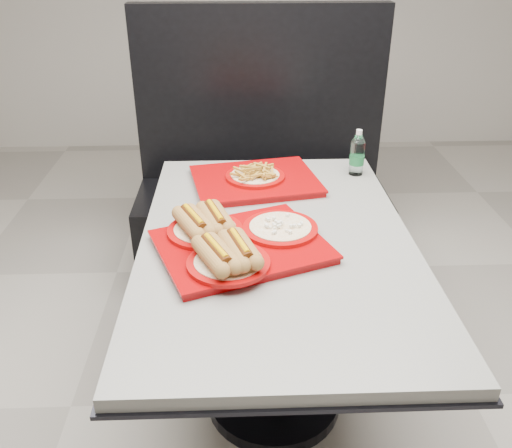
{
  "coord_description": "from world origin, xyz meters",
  "views": [
    {
      "loc": [
        -0.13,
        -1.56,
        1.64
      ],
      "look_at": [
        -0.07,
        -0.05,
        0.83
      ],
      "focal_mm": 38.0,
      "sensor_mm": 36.0,
      "label": 1
    }
  ],
  "objects_px": {
    "tray_near": "(234,240)",
    "tray_far": "(255,178)",
    "diner_table": "(276,279)",
    "booth_bench": "(261,193)",
    "water_bottle": "(357,155)"
  },
  "relations": [
    {
      "from": "booth_bench",
      "to": "tray_far",
      "type": "bearing_deg",
      "value": -94.91
    },
    {
      "from": "water_bottle",
      "to": "diner_table",
      "type": "bearing_deg",
      "value": -125.03
    },
    {
      "from": "booth_bench",
      "to": "tray_near",
      "type": "relative_size",
      "value": 2.18
    },
    {
      "from": "booth_bench",
      "to": "tray_far",
      "type": "height_order",
      "value": "booth_bench"
    },
    {
      "from": "booth_bench",
      "to": "tray_far",
      "type": "relative_size",
      "value": 2.46
    },
    {
      "from": "tray_far",
      "to": "water_bottle",
      "type": "distance_m",
      "value": 0.44
    },
    {
      "from": "tray_far",
      "to": "water_bottle",
      "type": "relative_size",
      "value": 2.85
    },
    {
      "from": "diner_table",
      "to": "tray_near",
      "type": "relative_size",
      "value": 2.3
    },
    {
      "from": "tray_near",
      "to": "tray_far",
      "type": "xyz_separation_m",
      "value": [
        0.08,
        0.52,
        -0.01
      ]
    },
    {
      "from": "diner_table",
      "to": "tray_far",
      "type": "bearing_deg",
      "value": 97.35
    },
    {
      "from": "diner_table",
      "to": "tray_near",
      "type": "xyz_separation_m",
      "value": [
        -0.14,
        -0.09,
        0.21
      ]
    },
    {
      "from": "water_bottle",
      "to": "tray_far",
      "type": "bearing_deg",
      "value": -168.08
    },
    {
      "from": "booth_bench",
      "to": "diner_table",
      "type": "bearing_deg",
      "value": -90.0
    },
    {
      "from": "tray_near",
      "to": "water_bottle",
      "type": "relative_size",
      "value": 3.21
    },
    {
      "from": "diner_table",
      "to": "booth_bench",
      "type": "bearing_deg",
      "value": 90.0
    }
  ]
}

